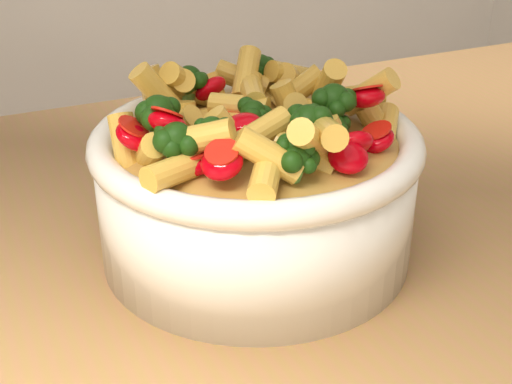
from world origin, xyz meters
name	(u,v)px	position (x,y,z in m)	size (l,w,h in m)	color
table	(294,353)	(0.00, 0.00, 0.80)	(1.20, 0.80, 0.90)	#A16E45
serving_bowl	(256,190)	(-0.03, 0.02, 0.95)	(0.24, 0.24, 0.11)	white
pasta_salad	(256,109)	(-0.03, 0.02, 1.02)	(0.19, 0.19, 0.04)	#FBC64F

